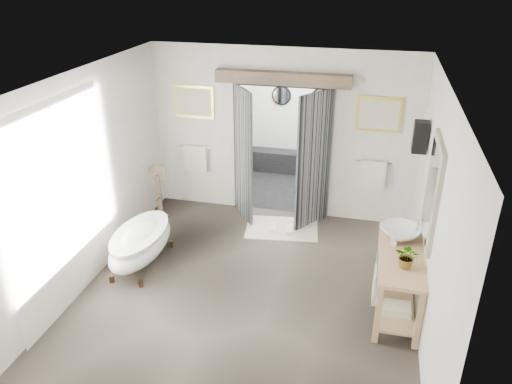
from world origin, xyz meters
TOP-DOWN VIEW (x-y plane):
  - ground_plane at (0.00, 0.00)m, footprint 5.00×5.00m
  - room_shell at (-0.04, -0.13)m, footprint 4.52×5.02m
  - shower_room at (0.00, 3.99)m, footprint 2.22×2.01m
  - back_wall_dressing at (0.00, 2.32)m, footprint 3.82×0.74m
  - clawfoot_tub at (-1.68, 0.33)m, footprint 0.68×1.53m
  - vanity at (1.95, 0.16)m, footprint 0.57×1.60m
  - pedestal_mirror at (-1.96, 1.66)m, footprint 0.32×0.20m
  - rug at (0.15, 1.86)m, footprint 1.30×0.95m
  - slippers at (0.15, 1.79)m, footprint 0.41×0.29m
  - basin at (1.95, 0.46)m, footprint 0.63×0.63m
  - plant at (2.02, -0.19)m, footprint 0.33×0.31m
  - soap_bottle_a at (1.87, 0.31)m, footprint 0.09×0.09m
  - soap_bottle_b at (1.96, 0.75)m, footprint 0.16×0.16m

SIDE VIEW (x-z plane):
  - ground_plane at x=0.00m, z-range 0.00..0.00m
  - rug at x=0.15m, z-range 0.00..0.01m
  - slippers at x=0.15m, z-range 0.01..0.07m
  - clawfoot_tub at x=-1.68m, z-range -0.01..0.74m
  - pedestal_mirror at x=-1.96m, z-range -0.08..0.99m
  - vanity at x=1.95m, z-range 0.08..0.93m
  - shower_room at x=0.00m, z-range -0.35..2.16m
  - soap_bottle_a at x=1.87m, z-range 0.85..1.03m
  - basin at x=1.95m, z-range 0.85..1.03m
  - soap_bottle_b at x=1.96m, z-range 0.85..1.03m
  - plant at x=2.02m, z-range 0.85..1.16m
  - back_wall_dressing at x=0.00m, z-range 0.30..2.82m
  - room_shell at x=-0.04m, z-range 0.40..3.31m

